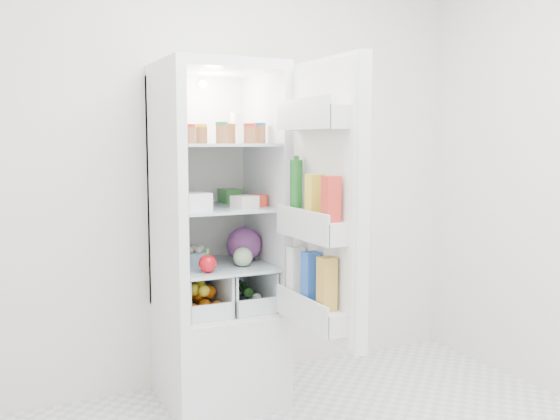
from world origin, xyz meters
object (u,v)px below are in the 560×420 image
refrigerator (216,278)px  fridge_door (323,208)px  mushroom_bowl (194,258)px  red_cabbage (244,244)px

refrigerator → fridge_door: size_ratio=1.38×
mushroom_bowl → fridge_door: size_ratio=0.12×
mushroom_bowl → red_cabbage: bearing=-3.8°
refrigerator → red_cabbage: refrigerator is taller
refrigerator → fridge_door: refrigerator is taller
fridge_door → mushroom_bowl: bearing=34.4°
red_cabbage → mushroom_bowl: 0.28m
red_cabbage → mushroom_bowl: (-0.28, 0.02, -0.06)m
refrigerator → mushroom_bowl: (-0.12, -0.01, 0.12)m
refrigerator → mushroom_bowl: size_ratio=11.59×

